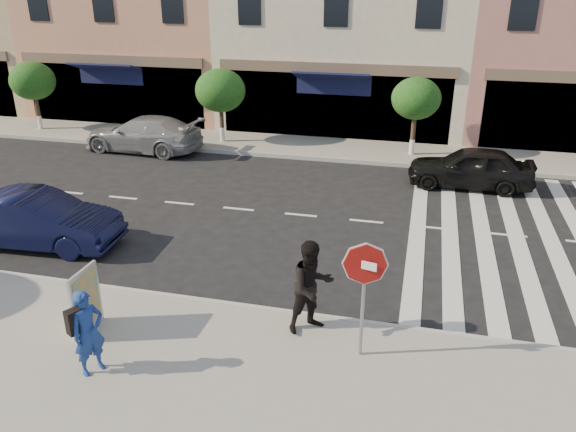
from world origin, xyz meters
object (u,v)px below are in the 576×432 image
object	(u,v)px
walker	(312,287)
car_far_left	(143,134)
stop_sign	(364,275)
car_far_mid	(471,167)
poster_board	(87,302)
car_near_mid	(37,220)
photographer	(88,333)

from	to	relation	value
walker	car_far_left	size ratio (longest dim) A/B	0.39
stop_sign	car_far_mid	distance (m)	10.79
poster_board	walker	bearing A→B (deg)	16.02
stop_sign	poster_board	distance (m)	5.48
poster_board	car_near_mid	distance (m)	5.04
car_far_mid	car_far_left	bearing A→B (deg)	-95.00
poster_board	photographer	bearing A→B (deg)	-54.49
walker	car_near_mid	bearing A→B (deg)	122.94
stop_sign	car_far_left	size ratio (longest dim) A/B	0.47
photographer	car_near_mid	world-z (taller)	photographer
stop_sign	photographer	distance (m)	4.97
photographer	car_far_mid	size ratio (longest dim) A/B	0.39
walker	photographer	bearing A→B (deg)	171.21
photographer	car_far_mid	xyz separation A→B (m)	(7.06, 12.06, -0.26)
car_far_left	car_far_mid	size ratio (longest dim) A/B	1.20
car_near_mid	car_far_mid	size ratio (longest dim) A/B	1.07
car_near_mid	car_far_left	xyz separation A→B (m)	(-1.43, 8.80, -0.01)
poster_board	car_far_left	distance (m)	13.26
poster_board	car_far_left	xyz separation A→B (m)	(-5.11, 12.24, -0.10)
car_far_left	car_far_mid	xyz separation A→B (m)	(12.91, -1.27, -0.01)
poster_board	car_near_mid	size ratio (longest dim) A/B	0.31
stop_sign	car_far_mid	world-z (taller)	stop_sign
walker	poster_board	bearing A→B (deg)	153.94
photographer	car_near_mid	distance (m)	6.34
photographer	walker	bearing A→B (deg)	-28.93
photographer	car_near_mid	bearing A→B (deg)	73.23
photographer	walker	distance (m)	4.19
poster_board	car_far_left	bearing A→B (deg)	113.77
car_near_mid	car_far_mid	distance (m)	13.73
photographer	poster_board	size ratio (longest dim) A/B	1.19
car_far_mid	walker	bearing A→B (deg)	-19.04
car_far_left	car_far_mid	world-z (taller)	car_far_left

